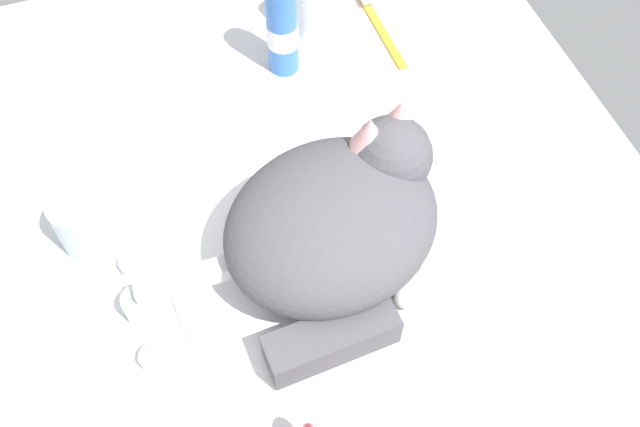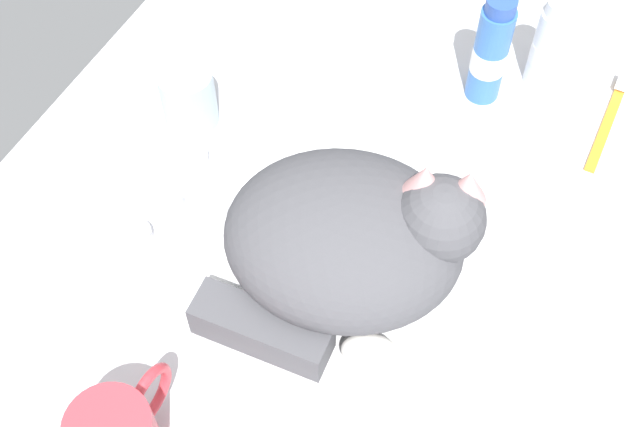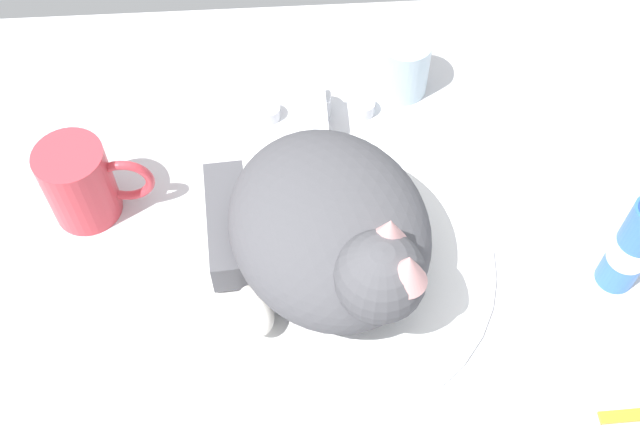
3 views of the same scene
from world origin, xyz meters
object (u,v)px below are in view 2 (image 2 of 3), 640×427
(faucet, at_px, (179,192))
(toothbrush, at_px, (610,117))
(cat, at_px, (353,240))
(toothpaste_bottle, at_px, (490,52))
(rinse_cup, at_px, (188,97))
(mouthwash_bottle, at_px, (550,45))

(faucet, xyz_separation_m, toothbrush, (0.33, -0.38, -0.02))
(cat, distance_m, toothpaste_bottle, 0.30)
(toothbrush, bearing_deg, rinse_cup, 116.78)
(faucet, bearing_deg, cat, -89.77)
(mouthwash_bottle, bearing_deg, cat, 166.54)
(faucet, relative_size, toothbrush, 0.96)
(mouthwash_bottle, bearing_deg, toothpaste_bottle, 132.88)
(toothpaste_bottle, relative_size, toothbrush, 0.98)
(toothbrush, bearing_deg, cat, 151.64)
(toothpaste_bottle, xyz_separation_m, toothbrush, (0.03, -0.15, -0.06))
(mouthwash_bottle, bearing_deg, rinse_cup, 125.42)
(cat, relative_size, rinse_cup, 3.67)
(faucet, distance_m, cat, 0.21)
(toothpaste_bottle, distance_m, toothbrush, 0.16)
(mouthwash_bottle, distance_m, toothbrush, 0.11)
(toothpaste_bottle, bearing_deg, mouthwash_bottle, -47.12)
(cat, bearing_deg, faucet, 90.23)
(cat, height_order, toothpaste_bottle, cat)
(rinse_cup, distance_m, mouthwash_bottle, 0.42)
(cat, distance_m, toothbrush, 0.38)
(faucet, xyz_separation_m, cat, (0.00, -0.21, 0.05))
(toothpaste_bottle, bearing_deg, rinse_cup, 123.79)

